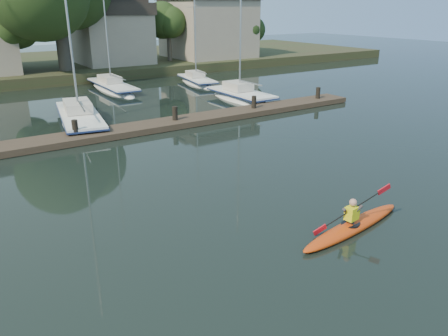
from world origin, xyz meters
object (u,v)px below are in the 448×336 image
sailboat_2 (81,127)px  dock (129,130)px  kayak (353,224)px  sailboat_7 (197,85)px  sailboat_4 (241,103)px  sailboat_6 (113,92)px

sailboat_2 → dock: bearing=-56.1°
dock → kayak: bearing=-83.3°
dock → sailboat_7: (11.84, 12.68, -0.38)m
dock → sailboat_4: sailboat_4 is taller
dock → sailboat_2: sailboat_2 is taller
kayak → sailboat_4: sailboat_4 is taller
kayak → sailboat_6: size_ratio=0.33×
sailboat_6 → sailboat_2: bearing=-119.2°
dock → sailboat_2: (-1.71, 3.78, -0.41)m
dock → sailboat_6: bearing=73.9°
kayak → sailboat_2: 19.11m
sailboat_4 → kayak: bearing=-115.3°
kayak → sailboat_7: size_ratio=0.43×
sailboat_4 → sailboat_7: (0.95, 8.53, 0.04)m
sailboat_7 → sailboat_4: bearing=-87.1°
sailboat_2 → sailboat_4: 12.60m
kayak → sailboat_6: (2.23, 28.81, -0.38)m
sailboat_4 → sailboat_7: 8.58m
sailboat_4 → sailboat_7: bearing=83.9°
sailboat_7 → sailboat_6: bearing=-178.8°
kayak → dock: (-1.76, 15.01, 0.01)m
sailboat_6 → dock: bearing=-105.7°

